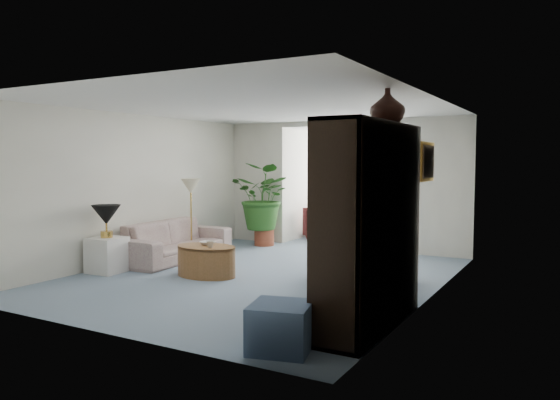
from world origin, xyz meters
The scene contains 26 objects.
floor centered at (0.00, 0.00, 0.00)m, with size 6.00×6.00×0.00m, color gray.
sunroom_floor centered at (0.00, 4.10, 0.00)m, with size 2.60×2.60×0.00m, color gray.
back_pier_left centered at (-1.90, 3.00, 1.25)m, with size 1.20×0.12×2.50m, color white.
back_pier_right centered at (1.90, 3.00, 1.25)m, with size 1.20×0.12×2.50m, color white.
back_header centered at (0.00, 3.00, 2.45)m, with size 2.60×0.12×0.10m, color white.
window_pane centered at (0.00, 5.18, 1.40)m, with size 2.20×0.02×1.50m, color white.
window_blinds centered at (0.00, 5.15, 1.40)m, with size 2.20×0.02×1.50m, color white.
framed_picture centered at (2.46, -0.10, 1.70)m, with size 0.04×0.50×0.40m, color beige.
sofa centered at (-2.00, 0.45, 0.33)m, with size 2.28×0.89×0.67m, color beige.
end_table centered at (-2.20, -0.90, 0.27)m, with size 0.49×0.49×0.54m, color white.
table_lamp centered at (-2.20, -0.90, 0.89)m, with size 0.44×0.44×0.30m, color black.
floor_lamp centered at (-2.08, 0.99, 1.25)m, with size 0.36×0.36×0.28m, color #EDE6BD.
coffee_table centered at (-0.72, -0.36, 0.23)m, with size 0.95×0.95×0.45m, color #995E37.
coffee_bowl centered at (-0.77, -0.26, 0.48)m, with size 0.22×0.22×0.05m, color silver.
coffee_cup centered at (-0.57, -0.46, 0.50)m, with size 0.11×0.11×0.10m, color beige.
wingback_chair centered at (1.15, 0.30, 0.39)m, with size 0.84×0.86×0.79m, color #685F52.
side_table_dark centered at (1.85, 0.60, 0.28)m, with size 0.46×0.37×0.56m, color black.
entertainment_cabinet centered at (2.23, -1.46, 1.05)m, with size 0.50×1.89×2.10m, color black.
cabinet_urn centered at (2.23, -0.96, 2.30)m, with size 0.38×0.38×0.40m, color black.
ottoman centered at (1.79, -2.55, 0.21)m, with size 0.53×0.53×0.43m, color slate.
plant_pot centered at (-1.47, 2.55, 0.16)m, with size 0.40×0.40×0.32m, color brown.
house_plant centered at (-1.47, 2.55, 0.99)m, with size 1.21×1.05×1.35m, color #2A5F20.
sunroom_chair_blue centered at (0.68, 4.08, 0.38)m, with size 0.81×0.83×0.76m, color slate.
sunroom_chair_maroon centered at (-0.82, 4.08, 0.36)m, with size 0.77×0.79×0.72m, color #591E23.
sunroom_table centered at (-0.07, 4.83, 0.26)m, with size 0.42×0.33×0.52m, color #995E37.
shelf_clutter centered at (2.18, -1.57, 1.09)m, with size 0.30×1.08×1.06m.
Camera 1 is at (4.11, -6.68, 1.71)m, focal length 34.39 mm.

